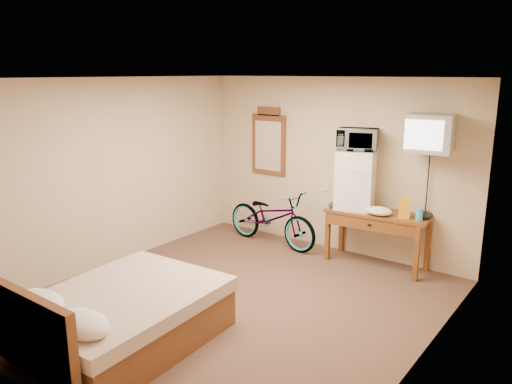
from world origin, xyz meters
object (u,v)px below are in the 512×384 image
Objects in this scene: mini_fridge at (356,179)px; crt_television at (430,133)px; blue_cup at (419,214)px; desk at (376,221)px; microwave at (357,139)px; bicycle at (272,217)px; bed at (116,317)px; wall_mirror at (269,142)px.

crt_television is at bearing -0.65° from mini_fridge.
mini_fridge reaches higher than blue_cup.
desk is 2.67× the size of microwave.
mini_fridge is 1.26× the size of crt_television.
crt_television is (0.95, -0.01, 0.15)m from microwave.
crt_television reaches higher than desk.
bicycle is 0.83× the size of bed.
wall_mirror is at bearing 45.84° from bicycle.
microwave is 1.80m from bicycle.
bed is at bearing -123.01° from microwave.
mini_fridge is 0.96m from blue_cup.
microwave is (-0.34, 0.03, 1.06)m from desk.
bed is at bearing -108.33° from desk.
desk is 1.63m from bicycle.
blue_cup is 1.01m from crt_television.
microwave is (0.00, 0.00, 0.54)m from mini_fridge.
mini_fridge is (-0.34, 0.03, 0.52)m from desk.
crt_television is at bearing 1.94° from desk.
crt_television is 0.32× the size of bed.
crt_television reaches higher than bicycle.
bicycle is (-1.61, -0.12, -0.20)m from desk.
wall_mirror is at bearing 151.33° from microwave.
crt_television is at bearing 32.96° from blue_cup.
desk is 2.19× the size of crt_television.
mini_fridge reaches higher than bed.
wall_mirror is (-1.96, 0.27, 0.87)m from desk.
mini_fridge is 1.67m from wall_mirror.
blue_cup is at bearing 63.47° from bed.
bed is (0.49, -3.27, -0.13)m from bicycle.
blue_cup is (0.91, -0.04, -0.86)m from microwave.
bed is (-1.73, -3.40, -1.54)m from crt_television.
blue_cup is at bearing -6.30° from wall_mirror.
mini_fridge is 1.47m from bicycle.
mini_fridge is 5.06× the size of blue_cup.
blue_cup is 0.15× the size of wall_mirror.
mini_fridge is at bearing -78.76° from bicycle.
desk is 0.60m from blue_cup.
mini_fridge is at bearing 179.35° from crt_television.
wall_mirror reaches higher than bed.
desk is 0.62m from mini_fridge.
bed is (-0.78, -3.42, -1.39)m from microwave.
desk is at bearing -7.93° from wall_mirror.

